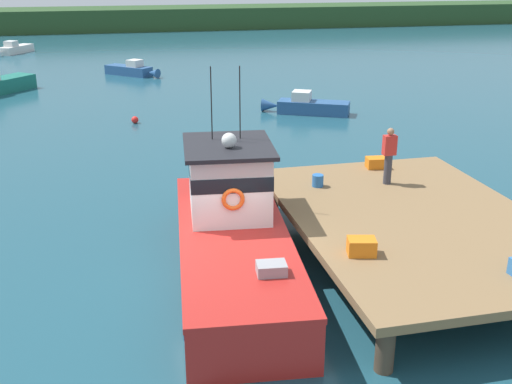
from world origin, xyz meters
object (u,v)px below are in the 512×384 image
object	(u,v)px
main_fishing_boat	(232,230)
crate_single_far	(376,163)
bait_bucket	(318,181)
mooring_buoy_channel_marker	(135,120)
moored_boat_off_the_point	(307,106)
moored_boat_mid_harbor	(14,49)
crate_stack_mid_dock	(362,247)
moored_boat_near_channel	(132,70)
deckhand_by_the_boat	(389,155)

from	to	relation	value
main_fishing_boat	crate_single_far	distance (m)	6.10
bait_bucket	main_fishing_boat	bearing A→B (deg)	-144.76
mooring_buoy_channel_marker	crate_single_far	bearing A→B (deg)	-61.11
crate_single_far	moored_boat_off_the_point	world-z (taller)	crate_single_far
crate_single_far	bait_bucket	bearing A→B (deg)	-152.34
moored_boat_mid_harbor	crate_stack_mid_dock	bearing A→B (deg)	-74.05
main_fishing_boat	crate_single_far	xyz separation A→B (m)	(5.16, 3.23, 0.36)
moored_boat_off_the_point	moored_boat_near_channel	xyz separation A→B (m)	(-8.13, 13.56, -0.02)
moored_boat_mid_harbor	moored_boat_near_channel	bearing A→B (deg)	-55.28
moored_boat_mid_harbor	main_fishing_boat	bearing A→B (deg)	-76.24
main_fishing_boat	mooring_buoy_channel_marker	world-z (taller)	main_fishing_boat
bait_bucket	mooring_buoy_channel_marker	world-z (taller)	bait_bucket
deckhand_by_the_boat	main_fishing_boat	bearing A→B (deg)	-159.72
moored_boat_near_channel	deckhand_by_the_boat	bearing A→B (deg)	-77.50
bait_bucket	moored_boat_off_the_point	world-z (taller)	bait_bucket
crate_single_far	deckhand_by_the_boat	xyz separation A→B (m)	(-0.29, -1.43, 0.70)
crate_stack_mid_dock	moored_boat_off_the_point	bearing A→B (deg)	75.94
crate_single_far	crate_stack_mid_dock	distance (m)	6.21
moored_boat_mid_harbor	moored_boat_near_channel	world-z (taller)	moored_boat_mid_harbor
crate_stack_mid_dock	moored_boat_mid_harbor	xyz separation A→B (m)	(-12.82, 44.86, -1.01)
moored_boat_off_the_point	moored_boat_mid_harbor	world-z (taller)	moored_boat_off_the_point
crate_stack_mid_dock	moored_boat_off_the_point	size ratio (longest dim) A/B	0.14
deckhand_by_the_boat	moored_boat_off_the_point	world-z (taller)	deckhand_by_the_boat
main_fishing_boat	crate_stack_mid_dock	xyz separation A→B (m)	(2.40, -2.34, 0.38)
crate_stack_mid_dock	main_fishing_boat	bearing A→B (deg)	135.80
crate_single_far	moored_boat_mid_harbor	xyz separation A→B (m)	(-15.58, 39.30, -0.99)
moored_boat_mid_harbor	moored_boat_off_the_point	bearing A→B (deg)	-57.15
crate_stack_mid_dock	moored_boat_mid_harbor	world-z (taller)	crate_stack_mid_dock
crate_stack_mid_dock	bait_bucket	size ratio (longest dim) A/B	1.76
moored_boat_off_the_point	bait_bucket	bearing A→B (deg)	-106.51
crate_stack_mid_dock	moored_boat_near_channel	size ratio (longest dim) A/B	0.17
crate_stack_mid_dock	moored_boat_near_channel	xyz separation A→B (m)	(-3.61, 31.58, -1.02)
moored_boat_near_channel	mooring_buoy_channel_marker	bearing A→B (deg)	-91.88
mooring_buoy_channel_marker	moored_boat_mid_harbor	bearing A→B (deg)	108.01
moored_boat_near_channel	main_fishing_boat	bearing A→B (deg)	-87.63
crate_stack_mid_dock	bait_bucket	distance (m)	4.39
main_fishing_boat	moored_boat_mid_harbor	world-z (taller)	main_fishing_boat
crate_single_far	moored_boat_near_channel	xyz separation A→B (m)	(-6.37, 26.01, -1.00)
deckhand_by_the_boat	moored_boat_mid_harbor	world-z (taller)	deckhand_by_the_boat
crate_single_far	moored_boat_off_the_point	distance (m)	12.62
main_fishing_boat	deckhand_by_the_boat	size ratio (longest dim) A/B	6.09
main_fishing_boat	crate_single_far	bearing A→B (deg)	32.02
crate_single_far	mooring_buoy_channel_marker	xyz separation A→B (m)	(-6.82, 12.35, -1.20)
crate_stack_mid_dock	moored_boat_mid_harbor	bearing A→B (deg)	105.95
crate_stack_mid_dock	moored_boat_near_channel	bearing A→B (deg)	96.53
moored_boat_off_the_point	mooring_buoy_channel_marker	bearing A→B (deg)	-179.32
crate_single_far	bait_bucket	size ratio (longest dim) A/B	1.76
crate_stack_mid_dock	mooring_buoy_channel_marker	world-z (taller)	crate_stack_mid_dock
moored_boat_mid_harbor	bait_bucket	bearing A→B (deg)	-71.84
crate_single_far	bait_bucket	distance (m)	2.59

